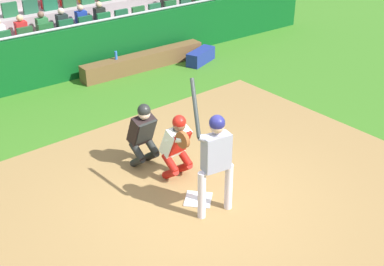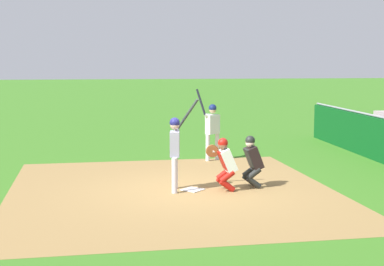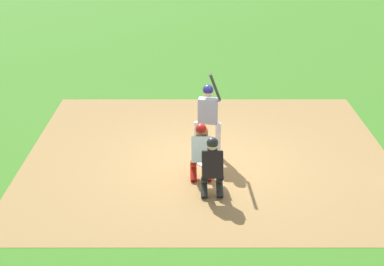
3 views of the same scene
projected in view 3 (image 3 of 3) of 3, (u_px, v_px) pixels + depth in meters
ground_plane at (207, 164)px, 12.93m from camera, size 160.00×160.00×0.00m
infield_dirt_patch at (208, 154)px, 13.39m from camera, size 8.88×8.07×0.01m
home_plate_marker at (207, 163)px, 12.92m from camera, size 0.62×0.62×0.02m
batter_at_plate at (208, 112)px, 12.88m from camera, size 0.64×0.73×2.20m
catcher_crouching at (201, 149)px, 11.96m from camera, size 0.49×0.73×1.29m
home_plate_umpire at (212, 165)px, 11.29m from camera, size 0.49×0.49×1.30m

